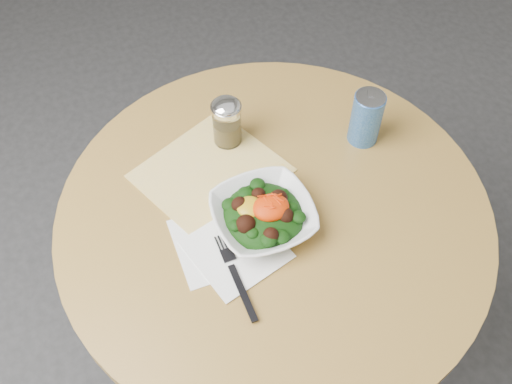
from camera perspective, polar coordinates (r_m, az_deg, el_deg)
ground at (r=1.84m, az=1.22°, el=-14.99°), size 6.00×6.00×0.00m
table at (r=1.34m, az=1.63°, el=-6.44°), size 0.90×0.90×0.75m
cloth_napkin at (r=1.23m, az=-4.52°, el=1.91°), size 0.36×0.34×0.00m
paper_napkins at (r=1.13m, az=-2.89°, el=-5.35°), size 0.21×0.22×0.00m
salad_bowl at (r=1.13m, az=0.73°, el=-2.29°), size 0.21×0.21×0.08m
fork at (r=1.09m, az=-2.11°, el=-8.15°), size 0.03×0.20×0.00m
spice_shaker at (r=1.25m, az=-2.93°, el=6.99°), size 0.07×0.07×0.12m
beverage_can at (r=1.27m, az=10.96°, el=7.29°), size 0.07×0.07×0.13m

